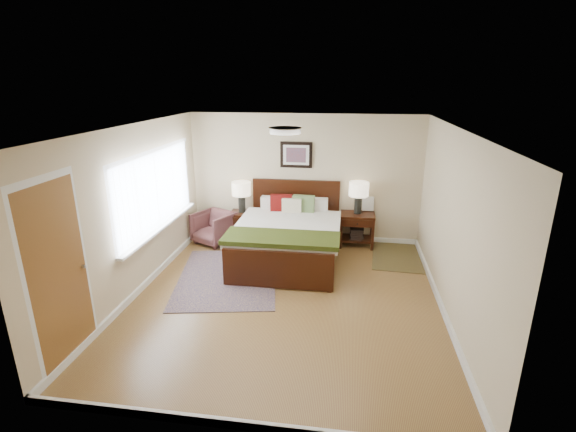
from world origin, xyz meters
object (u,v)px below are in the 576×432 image
object	(u,v)px
nightstand_right	(357,227)
lamp_right	(359,192)
lamp_left	(241,191)
nightstand_left	(242,218)
bed	(288,231)
armchair	(214,228)
rug_persian	(228,277)

from	to	relation	value
nightstand_right	lamp_right	size ratio (longest dim) A/B	1.08
lamp_left	lamp_right	size ratio (longest dim) A/B	1.00
nightstand_left	nightstand_right	bearing A→B (deg)	0.20
nightstand_left	nightstand_right	world-z (taller)	nightstand_right
bed	armchair	distance (m)	1.70
nightstand_right	lamp_right	xyz separation A→B (m)	(0.00, 0.01, 0.70)
bed	nightstand_right	bearing A→B (deg)	35.27
bed	rug_persian	world-z (taller)	bed
lamp_left	armchair	bearing A→B (deg)	-152.39
nightstand_right	rug_persian	bearing A→B (deg)	-140.88
nightstand_left	lamp_right	size ratio (longest dim) A/B	0.95
nightstand_left	rug_persian	world-z (taller)	nightstand_left
armchair	rug_persian	xyz separation A→B (m)	(0.69, -1.46, -0.31)
armchair	bed	bearing A→B (deg)	5.48
bed	armchair	size ratio (longest dim) A/B	3.23
rug_persian	nightstand_right	bearing A→B (deg)	29.00
lamp_right	nightstand_right	bearing A→B (deg)	-90.00
bed	lamp_left	xyz separation A→B (m)	(-1.06, 0.88, 0.46)
lamp_right	armchair	xyz separation A→B (m)	(-2.79, -0.27, -0.77)
nightstand_left	nightstand_right	distance (m)	2.28
lamp_right	rug_persian	size ratio (longest dim) A/B	0.28
lamp_left	armchair	size ratio (longest dim) A/B	0.88
nightstand_left	lamp_right	world-z (taller)	lamp_right
lamp_right	armchair	world-z (taller)	lamp_right
nightstand_right	rug_persian	distance (m)	2.74
bed	rug_persian	xyz separation A→B (m)	(-0.88, -0.85, -0.55)
nightstand_left	lamp_left	bearing A→B (deg)	90.00
nightstand_left	rug_persian	xyz separation A→B (m)	(0.17, -1.70, -0.45)
lamp_left	armchair	world-z (taller)	lamp_left
lamp_right	lamp_left	bearing A→B (deg)	180.00
bed	lamp_left	distance (m)	1.45
nightstand_left	lamp_right	xyz separation A→B (m)	(2.28, 0.02, 0.63)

